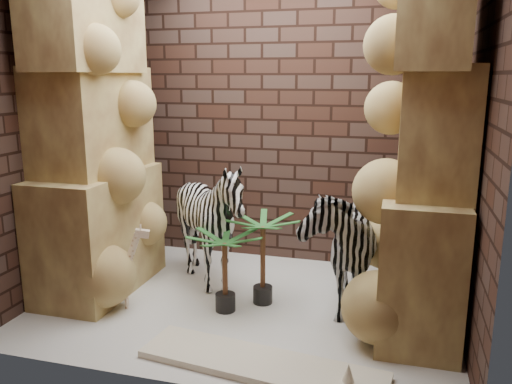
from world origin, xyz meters
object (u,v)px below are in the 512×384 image
(zebra_right, at_px, (340,233))
(giraffe_toy, at_px, (113,267))
(zebra_left, at_px, (211,230))
(palm_front, at_px, (263,260))
(palm_back, at_px, (225,272))
(surfboard, at_px, (261,365))

(zebra_right, relative_size, giraffe_toy, 1.77)
(zebra_left, height_order, giraffe_toy, zebra_left)
(zebra_right, distance_m, giraffe_toy, 1.94)
(palm_front, height_order, palm_back, palm_front)
(palm_front, bearing_deg, giraffe_toy, -159.80)
(zebra_right, distance_m, palm_back, 1.02)
(palm_front, distance_m, palm_back, 0.36)
(zebra_right, bearing_deg, surfboard, -113.56)
(zebra_right, xyz_separation_m, zebra_left, (-1.19, 0.09, -0.10))
(palm_back, bearing_deg, zebra_left, 123.26)
(zebra_left, bearing_deg, surfboard, -55.53)
(zebra_left, xyz_separation_m, giraffe_toy, (-0.64, -0.64, -0.19))
(surfboard, bearing_deg, zebra_right, 77.75)
(zebra_right, xyz_separation_m, giraffe_toy, (-1.84, -0.55, -0.29))
(giraffe_toy, height_order, palm_back, giraffe_toy)
(zebra_right, distance_m, palm_front, 0.70)
(surfboard, bearing_deg, giraffe_toy, 165.64)
(zebra_left, height_order, surfboard, zebra_left)
(palm_front, bearing_deg, surfboard, -75.89)
(giraffe_toy, bearing_deg, palm_front, -4.54)
(zebra_right, height_order, palm_back, zebra_right)
(palm_front, height_order, surfboard, palm_front)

